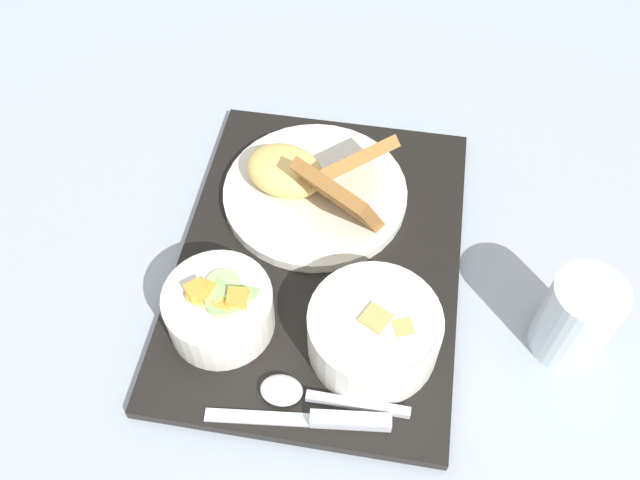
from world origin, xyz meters
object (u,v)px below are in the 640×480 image
at_px(bowl_salad, 219,307).
at_px(spoon, 307,395).
at_px(bowl_soup, 374,330).
at_px(knife, 331,420).
at_px(glass_water, 575,321).
at_px(plate_main, 314,185).

bearing_deg(bowl_salad, spoon, -119.81).
distance_m(bowl_salad, spoon, 0.13).
bearing_deg(bowl_salad, bowl_soup, -86.62).
bearing_deg(knife, bowl_salad, -40.44).
relative_size(bowl_soup, glass_water, 1.30).
xyz_separation_m(spoon, glass_water, (0.13, -0.25, 0.03)).
distance_m(bowl_salad, bowl_soup, 0.16).
distance_m(bowl_soup, knife, 0.10).
distance_m(spoon, glass_water, 0.28).
bearing_deg(spoon, bowl_soup, -129.22).
bearing_deg(knife, plate_main, -83.20).
relative_size(bowl_soup, plate_main, 0.61).
xyz_separation_m(bowl_salad, knife, (-0.08, -0.13, -0.03)).
relative_size(plate_main, knife, 1.22).
distance_m(bowl_soup, glass_water, 0.20).
xyz_separation_m(plate_main, knife, (-0.27, -0.08, -0.02)).
bearing_deg(glass_water, knife, 123.67).
bearing_deg(glass_water, plate_main, 67.43).
bearing_deg(bowl_soup, glass_water, -74.03).
bearing_deg(bowl_soup, knife, 165.34).
bearing_deg(glass_water, bowl_soup, 105.97).
distance_m(bowl_salad, plate_main, 0.20).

